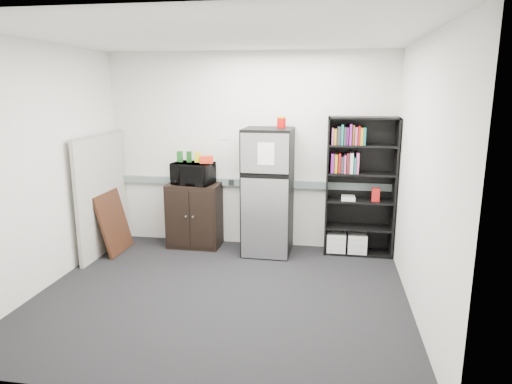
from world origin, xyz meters
TOP-DOWN VIEW (x-y plane):
  - floor at (0.00, 0.00)m, footprint 4.00×4.00m
  - wall_back at (0.00, 1.75)m, footprint 4.00×0.02m
  - wall_right at (2.00, 0.00)m, footprint 0.02×3.50m
  - wall_left at (-2.00, 0.00)m, footprint 0.02×3.50m
  - ceiling at (0.00, 0.00)m, footprint 4.00×3.50m
  - electrical_raceway at (0.00, 1.72)m, footprint 3.92×0.05m
  - wall_note at (-0.35, 1.74)m, footprint 0.14×0.00m
  - bookshelf at (1.51, 1.57)m, footprint 0.90×0.34m
  - cubicle_partition at (-1.90, 1.08)m, footprint 0.06×1.30m
  - cabinet at (-0.74, 1.50)m, footprint 0.73×0.48m
  - microwave at (-0.74, 1.48)m, footprint 0.59×0.45m
  - snack_box_a at (-0.94, 1.52)m, footprint 0.07×0.06m
  - snack_box_b at (-0.80, 1.52)m, footprint 0.08×0.07m
  - snack_box_c at (-0.68, 1.52)m, footprint 0.07×0.06m
  - snack_bag at (-0.54, 1.47)m, footprint 0.20×0.14m
  - refrigerator at (0.31, 1.42)m, footprint 0.65×0.68m
  - coffee_can at (0.47, 1.55)m, footprint 0.12×0.12m
  - framed_poster at (-1.77, 1.10)m, footprint 0.24×0.66m

SIDE VIEW (x-z plane):
  - floor at x=0.00m, z-range 0.00..0.00m
  - framed_poster at x=-1.77m, z-range 0.01..0.84m
  - cabinet at x=-0.74m, z-range 0.00..0.91m
  - cubicle_partition at x=-1.90m, z-range 0.00..1.62m
  - refrigerator at x=0.31m, z-range 0.00..1.70m
  - electrical_raceway at x=0.00m, z-range 0.85..0.95m
  - bookshelf at x=1.51m, z-range 0.05..1.90m
  - microwave at x=-0.74m, z-range 0.91..1.21m
  - snack_bag at x=-0.54m, z-range 1.21..1.31m
  - snack_box_c at x=-0.68m, z-range 1.21..1.35m
  - snack_box_a at x=-0.94m, z-range 1.21..1.36m
  - snack_box_b at x=-0.80m, z-range 1.21..1.36m
  - wall_back at x=0.00m, z-range 0.00..2.70m
  - wall_right at x=2.00m, z-range 0.00..2.70m
  - wall_left at x=-2.00m, z-range 0.00..2.70m
  - wall_note at x=-0.35m, z-range 1.50..1.60m
  - coffee_can at x=0.47m, z-range 1.70..1.86m
  - ceiling at x=0.00m, z-range 2.69..2.71m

